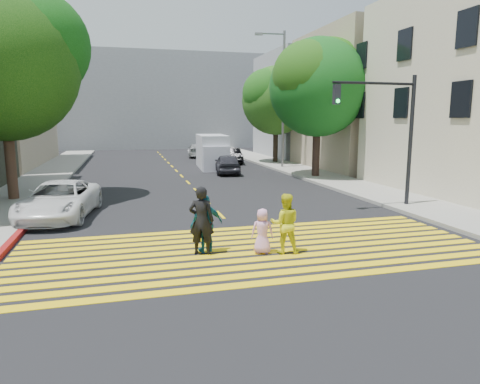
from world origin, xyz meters
name	(u,v)px	position (x,y,z in m)	size (l,w,h in m)	color
ground	(270,264)	(0.00, 0.00, 0.00)	(120.00, 120.00, 0.00)	black
sidewalk_left	(53,172)	(-8.50, 22.00, 0.07)	(3.00, 40.00, 0.15)	gray
sidewalk_right	(320,176)	(8.50, 15.00, 0.07)	(3.00, 60.00, 0.15)	gray
curb_red	(28,224)	(-6.90, 6.00, 0.08)	(0.20, 8.00, 0.16)	maroon
crosswalk	(255,250)	(0.00, 1.28, 0.01)	(13.40, 5.30, 0.01)	yellow
lane_line	(174,168)	(0.00, 22.50, 0.01)	(0.12, 34.40, 0.01)	yellow
building_right_tan	(378,102)	(15.00, 19.00, 5.00)	(10.00, 10.00, 10.00)	tan
building_right_grey	(316,106)	(15.00, 30.00, 5.00)	(10.00, 10.00, 10.00)	gray
backdrop_block	(151,101)	(0.00, 48.00, 6.00)	(30.00, 8.00, 12.00)	gray
tree_left	(4,57)	(-8.40, 11.10, 6.33)	(7.67, 7.34, 9.38)	#3E2719
tree_right_near	(319,82)	(8.20, 14.93, 5.94)	(7.68, 7.57, 8.78)	black
tree_right_far	(277,97)	(8.78, 24.16, 5.52)	(6.76, 6.51, 8.17)	black
pedestrian_man	(201,221)	(-1.55, 1.30, 0.95)	(0.70, 0.46, 1.91)	black
pedestrian_woman	(285,224)	(0.71, 0.81, 0.84)	(0.82, 0.64, 1.68)	yellow
pedestrian_child	(262,231)	(0.09, 0.93, 0.63)	(0.62, 0.40, 1.27)	#E89ECE
pedestrian_extra	(206,224)	(-1.39, 1.45, 0.82)	(0.96, 0.40, 1.63)	#176072
white_sedan	(60,200)	(-5.98, 7.06, 0.69)	(2.29, 4.96, 1.38)	white
dark_car_near	(227,164)	(3.20, 18.45, 0.68)	(1.60, 3.99, 1.36)	#27262D
silver_car	(197,150)	(3.35, 31.95, 0.66)	(1.84, 4.52, 1.31)	#B6B6B6
dark_car_parked	(232,156)	(5.17, 25.13, 0.65)	(1.39, 3.97, 1.31)	black
white_van	(212,153)	(2.87, 21.91, 1.19)	(2.37, 5.46, 2.52)	silver
traffic_signal	(390,123)	(6.94, 5.37, 3.54)	(3.72, 0.32, 5.46)	black
street_lamp	(281,91)	(7.71, 20.35, 5.73)	(2.26, 0.46, 9.98)	slate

